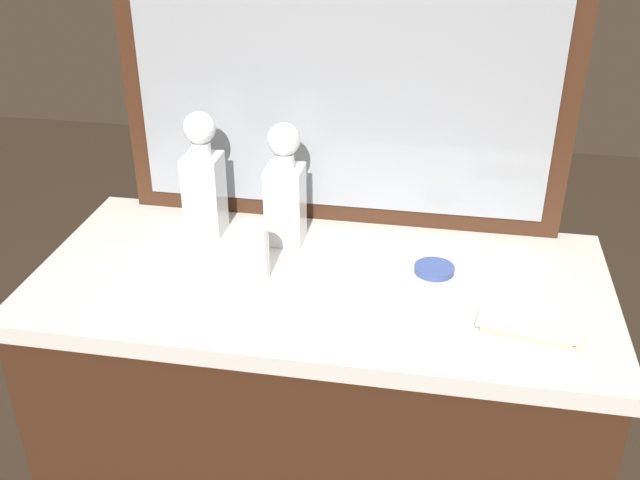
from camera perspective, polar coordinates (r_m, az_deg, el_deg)
name	(u,v)px	position (r m, az deg, el deg)	size (l,w,h in m)	color
dresser	(320,441)	(1.70, 0.00, -15.30)	(1.11, 0.54, 0.86)	#381E11
dresser_mirror	(342,87)	(1.53, 1.69, 11.77)	(0.94, 0.03, 0.60)	#381E11
crystal_decanter_front	(204,186)	(1.56, -8.99, 4.18)	(0.08, 0.08, 0.27)	white
crystal_decanter_rear	(285,195)	(1.51, -2.72, 3.47)	(0.07, 0.07, 0.26)	white
crystal_tumbler_rear	(251,254)	(1.41, -5.40, -1.10)	(0.07, 0.07, 0.11)	white
silver_brush_left	(527,327)	(1.32, 15.80, -6.54)	(0.18, 0.09, 0.02)	#B7A88C
porcelain_dish	(434,269)	(1.46, 8.86, -2.25)	(0.08, 0.08, 0.01)	#33478C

